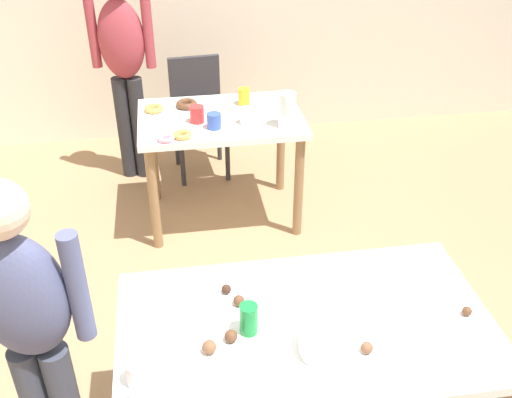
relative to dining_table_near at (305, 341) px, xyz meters
name	(u,v)px	position (x,y,z in m)	size (l,w,h in m)	color
dining_table_near	(305,341)	(0.00, 0.00, 0.00)	(1.38, 0.79, 0.75)	white
dining_table_far	(221,133)	(-0.12, 1.88, -0.03)	(1.03, 0.71, 0.75)	white
chair_far_table	(198,109)	(-0.22, 2.59, -0.16)	(0.43, 0.43, 0.87)	#2D2D33
person_girl_near	(30,325)	(-0.97, 0.05, 0.18)	(0.46, 0.24, 1.41)	#383D4C
person_adult_far	(124,58)	(-0.72, 2.55, 0.27)	(0.46, 0.25, 1.55)	#28282D
mixing_bowl	(328,342)	(0.04, -0.14, 0.13)	(0.20, 0.20, 0.07)	white
soda_can	(249,319)	(-0.22, -0.01, 0.15)	(0.07, 0.07, 0.12)	#198438
fork_near	(181,316)	(-0.46, 0.11, 0.09)	(0.17, 0.02, 0.01)	silver
cup_near_0	(138,372)	(-0.61, -0.18, 0.14)	(0.08, 0.08, 0.09)	white
cake_ball_0	(467,311)	(0.60, -0.05, 0.11)	(0.04, 0.04, 0.04)	brown
cake_ball_1	(209,347)	(-0.36, -0.08, 0.12)	(0.05, 0.05, 0.05)	brown
cake_ball_2	(367,348)	(0.17, -0.17, 0.11)	(0.04, 0.04, 0.04)	brown
cake_ball_3	(239,301)	(-0.23, 0.14, 0.11)	(0.04, 0.04, 0.04)	brown
cake_ball_4	(226,289)	(-0.27, 0.21, 0.11)	(0.04, 0.04, 0.04)	#3D2319
cake_ball_5	(231,336)	(-0.28, -0.04, 0.11)	(0.05, 0.05, 0.05)	brown
pitcher_far	(287,110)	(0.26, 1.66, 0.20)	(0.11, 0.11, 0.22)	white
cup_far_0	(197,114)	(-0.27, 1.81, 0.14)	(0.09, 0.09, 0.10)	red
cup_far_1	(246,116)	(0.03, 1.74, 0.14)	(0.07, 0.07, 0.10)	white
cup_far_2	(244,96)	(0.06, 2.04, 0.15)	(0.08, 0.08, 0.11)	yellow
cup_far_3	(214,121)	(-0.17, 1.71, 0.14)	(0.09, 0.09, 0.09)	#3351B2
donut_far_0	(182,135)	(-0.37, 1.61, 0.11)	(0.11, 0.11, 0.03)	gold
donut_far_1	(166,138)	(-0.46, 1.58, 0.11)	(0.10, 0.10, 0.03)	pink
donut_far_2	(154,109)	(-0.53, 2.02, 0.11)	(0.12, 0.12, 0.04)	gold
donut_far_3	(187,104)	(-0.32, 2.05, 0.11)	(0.14, 0.14, 0.04)	brown
donut_far_4	(285,107)	(0.31, 1.92, 0.11)	(0.10, 0.10, 0.03)	white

